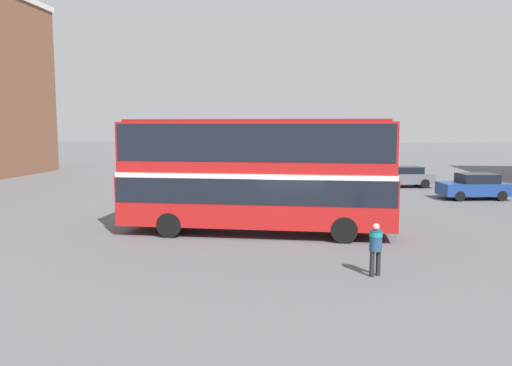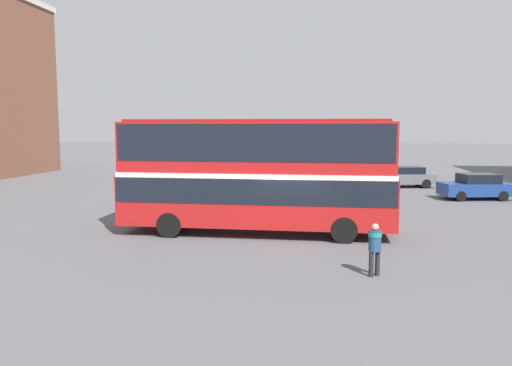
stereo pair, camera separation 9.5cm
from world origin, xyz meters
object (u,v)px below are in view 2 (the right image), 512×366
(pedestrian_foreground, at_px, (375,244))
(parked_car_kerb_far, at_px, (406,177))
(double_decker_bus, at_px, (256,169))
(parked_car_kerb_near, at_px, (476,187))

(pedestrian_foreground, relative_size, parked_car_kerb_far, 0.37)
(pedestrian_foreground, bearing_deg, parked_car_kerb_far, -46.81)
(double_decker_bus, bearing_deg, parked_car_kerb_near, 44.68)
(parked_car_kerb_near, xyz_separation_m, parked_car_kerb_far, (-3.22, 5.84, -0.01))
(pedestrian_foreground, distance_m, parked_car_kerb_far, 23.20)
(double_decker_bus, relative_size, parked_car_kerb_near, 2.54)
(pedestrian_foreground, distance_m, parked_car_kerb_near, 18.61)
(double_decker_bus, height_order, pedestrian_foreground, double_decker_bus)
(pedestrian_foreground, bearing_deg, double_decker_bus, 2.76)
(parked_car_kerb_near, bearing_deg, pedestrian_foreground, 55.59)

